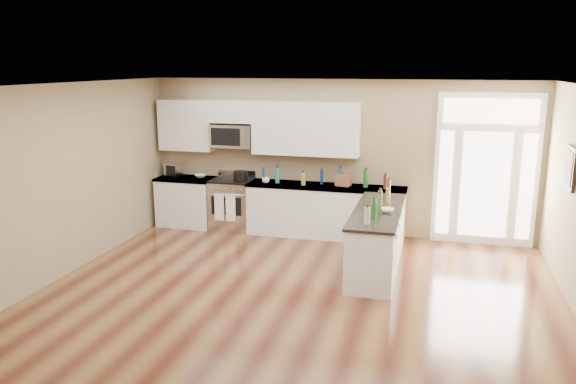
% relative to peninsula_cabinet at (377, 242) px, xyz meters
% --- Properties ---
extents(ground, '(8.00, 8.00, 0.00)m').
position_rel_peninsula_cabinet_xyz_m(ground, '(-0.93, -2.24, -0.43)').
color(ground, '#471F14').
extents(room_shell, '(8.00, 8.00, 8.00)m').
position_rel_peninsula_cabinet_xyz_m(room_shell, '(-0.93, -2.24, 1.27)').
color(room_shell, '#95825E').
rests_on(room_shell, ground).
extents(back_cabinet_left, '(1.10, 0.66, 0.94)m').
position_rel_peninsula_cabinet_xyz_m(back_cabinet_left, '(-3.80, 1.45, 0.00)').
color(back_cabinet_left, white).
rests_on(back_cabinet_left, ground).
extents(back_cabinet_right, '(2.85, 0.66, 0.94)m').
position_rel_peninsula_cabinet_xyz_m(back_cabinet_right, '(-1.08, 1.45, 0.00)').
color(back_cabinet_right, white).
rests_on(back_cabinet_right, ground).
extents(peninsula_cabinet, '(0.69, 2.32, 0.94)m').
position_rel_peninsula_cabinet_xyz_m(peninsula_cabinet, '(0.00, 0.00, 0.00)').
color(peninsula_cabinet, white).
rests_on(peninsula_cabinet, ground).
extents(upper_cabinet_left, '(1.04, 0.33, 0.95)m').
position_rel_peninsula_cabinet_xyz_m(upper_cabinet_left, '(-3.81, 1.59, 1.49)').
color(upper_cabinet_left, white).
rests_on(upper_cabinet_left, room_shell).
extents(upper_cabinet_right, '(1.94, 0.33, 0.95)m').
position_rel_peninsula_cabinet_xyz_m(upper_cabinet_right, '(-1.50, 1.59, 1.49)').
color(upper_cabinet_right, white).
rests_on(upper_cabinet_right, room_shell).
extents(upper_cabinet_short, '(0.82, 0.33, 0.40)m').
position_rel_peninsula_cabinet_xyz_m(upper_cabinet_short, '(-2.88, 1.59, 1.77)').
color(upper_cabinet_short, white).
rests_on(upper_cabinet_short, room_shell).
extents(microwave, '(0.78, 0.41, 0.42)m').
position_rel_peninsula_cabinet_xyz_m(microwave, '(-2.88, 1.56, 1.33)').
color(microwave, silver).
rests_on(microwave, room_shell).
extents(entry_door, '(1.70, 0.10, 2.60)m').
position_rel_peninsula_cabinet_xyz_m(entry_door, '(1.62, 1.71, 0.87)').
color(entry_door, white).
rests_on(entry_door, ground).
extents(wall_art_near, '(0.05, 0.58, 0.58)m').
position_rel_peninsula_cabinet_xyz_m(wall_art_near, '(2.54, -0.04, 1.27)').
color(wall_art_near, black).
rests_on(wall_art_near, room_shell).
extents(kitchen_range, '(0.76, 0.68, 1.08)m').
position_rel_peninsula_cabinet_xyz_m(kitchen_range, '(-2.87, 1.45, 0.05)').
color(kitchen_range, silver).
rests_on(kitchen_range, ground).
extents(stockpot, '(0.31, 0.31, 0.20)m').
position_rel_peninsula_cabinet_xyz_m(stockpot, '(-2.67, 1.39, 0.61)').
color(stockpot, black).
rests_on(stockpot, kitchen_range).
extents(toaster_oven, '(0.34, 0.30, 0.25)m').
position_rel_peninsula_cabinet_xyz_m(toaster_oven, '(-4.11, 1.57, 0.63)').
color(toaster_oven, silver).
rests_on(toaster_oven, back_cabinet_left).
extents(cardboard_box, '(0.28, 0.23, 0.21)m').
position_rel_peninsula_cabinet_xyz_m(cardboard_box, '(-0.77, 1.51, 0.61)').
color(cardboard_box, brown).
rests_on(cardboard_box, back_cabinet_right).
extents(bowl_left, '(0.27, 0.27, 0.05)m').
position_rel_peninsula_cabinet_xyz_m(bowl_left, '(-3.54, 1.55, 0.53)').
color(bowl_left, white).
rests_on(bowl_left, back_cabinet_left).
extents(bowl_peninsula, '(0.20, 0.20, 0.06)m').
position_rel_peninsula_cabinet_xyz_m(bowl_peninsula, '(0.15, -0.14, 0.54)').
color(bowl_peninsula, white).
rests_on(bowl_peninsula, peninsula_cabinet).
extents(cup_counter, '(0.17, 0.17, 0.11)m').
position_rel_peninsula_cabinet_xyz_m(cup_counter, '(-2.18, 1.38, 0.56)').
color(cup_counter, white).
rests_on(cup_counter, back_cabinet_right).
extents(counter_bottles, '(2.39, 2.45, 0.32)m').
position_rel_peninsula_cabinet_xyz_m(counter_bottles, '(-0.59, 0.81, 0.64)').
color(counter_bottles, '#19591E').
rests_on(counter_bottles, back_cabinet_right).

